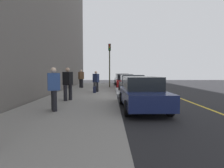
% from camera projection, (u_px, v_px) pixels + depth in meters
% --- Properties ---
extents(ground_plane, '(56.00, 56.00, 0.00)m').
position_uv_depth(ground_plane, '(130.00, 96.00, 14.18)').
color(ground_plane, black).
extents(sidewalk, '(28.00, 4.60, 0.15)m').
position_uv_depth(sidewalk, '(85.00, 95.00, 14.16)').
color(sidewalk, gray).
rests_on(sidewalk, ground).
extents(lane_stripe_centre, '(28.00, 0.14, 0.01)m').
position_uv_depth(lane_stripe_centre, '(174.00, 96.00, 14.20)').
color(lane_stripe_centre, gold).
rests_on(lane_stripe_centre, ground).
extents(snow_bank_curb, '(8.47, 0.56, 0.22)m').
position_uv_depth(snow_bank_curb, '(118.00, 90.00, 17.54)').
color(snow_bank_curb, white).
rests_on(snow_bank_curb, ground).
extents(parked_car_silver, '(4.54, 1.99, 1.51)m').
position_uv_depth(parked_car_silver, '(122.00, 79.00, 26.61)').
color(parked_car_silver, black).
rests_on(parked_car_silver, ground).
extents(parked_car_red, '(4.12, 1.90, 1.51)m').
position_uv_depth(parked_car_red, '(125.00, 81.00, 20.64)').
color(parked_car_red, black).
rests_on(parked_car_red, ground).
extents(parked_car_black, '(4.71, 1.91, 1.51)m').
position_uv_depth(parked_car_black, '(132.00, 85.00, 14.97)').
color(parked_car_black, black).
rests_on(parked_car_black, ground).
extents(parked_car_navy, '(4.60, 1.97, 1.51)m').
position_uv_depth(parked_car_navy, '(142.00, 93.00, 9.09)').
color(parked_car_navy, black).
rests_on(parked_car_navy, ground).
extents(pedestrian_navy_coat, '(0.49, 0.53, 1.66)m').
position_uv_depth(pedestrian_navy_coat, '(96.00, 81.00, 15.32)').
color(pedestrian_navy_coat, black).
rests_on(pedestrian_navy_coat, sidewalk).
extents(pedestrian_blue_coat, '(0.56, 0.56, 1.77)m').
position_uv_depth(pedestrian_blue_coat, '(54.00, 88.00, 7.95)').
color(pedestrian_blue_coat, black).
rests_on(pedestrian_blue_coat, sidewalk).
extents(pedestrian_brown_coat, '(0.54, 0.58, 1.83)m').
position_uv_depth(pedestrian_brown_coat, '(81.00, 78.00, 19.59)').
color(pedestrian_brown_coat, black).
rests_on(pedestrian_brown_coat, sidewalk).
extents(pedestrian_black_coat, '(0.55, 0.58, 1.83)m').
position_uv_depth(pedestrian_black_coat, '(68.00, 83.00, 10.81)').
color(pedestrian_black_coat, black).
rests_on(pedestrian_black_coat, sidewalk).
extents(traffic_light_pole, '(0.35, 0.26, 4.50)m').
position_uv_depth(traffic_light_pole, '(110.00, 58.00, 20.26)').
color(traffic_light_pole, '#2D2D19').
rests_on(traffic_light_pole, sidewalk).
extents(rolling_suitcase, '(0.34, 0.22, 0.84)m').
position_uv_depth(rolling_suitcase, '(95.00, 90.00, 14.82)').
color(rolling_suitcase, '#191E38').
rests_on(rolling_suitcase, sidewalk).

